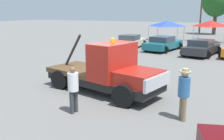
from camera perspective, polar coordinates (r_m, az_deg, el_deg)
name	(u,v)px	position (r m, az deg, el deg)	size (l,w,h in m)	color
ground_plane	(102,91)	(11.42, -2.22, -4.87)	(160.00, 160.00, 0.00)	slate
tow_truck	(108,72)	(10.94, -0.90, -0.48)	(5.87, 2.99, 2.51)	black
person_near_truck	(184,90)	(8.49, 16.11, -4.44)	(0.39, 0.39, 1.76)	#847051
person_at_hood	(73,86)	(8.87, -8.86, -3.74)	(0.38, 0.38, 1.69)	#38383D
parked_car_cream	(130,42)	(25.06, 4.19, 6.50)	(2.67, 4.69, 1.34)	beige
parked_car_teal	(163,44)	(23.86, 11.58, 5.94)	(2.98, 4.97, 1.34)	#196670
parked_car_charcoal	(201,48)	(21.99, 19.75, 4.84)	(2.89, 4.71, 1.34)	#2D2D33
canopy_tent_blue	(167,24)	(32.51, 12.51, 10.33)	(3.62, 3.62, 2.46)	#9E9EA3
canopy_tent_red	(211,24)	(32.20, 21.74, 9.83)	(3.40, 3.40, 2.55)	#9E9EA3
tree_right	(217,0)	(43.30, 22.80, 14.47)	(4.41, 4.41, 7.87)	brown
traffic_cone	(105,65)	(15.66, -1.71, 1.06)	(0.40, 0.40, 0.55)	black
utility_pole	(201,5)	(44.91, 19.76, 13.77)	(2.20, 0.24, 8.70)	brown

